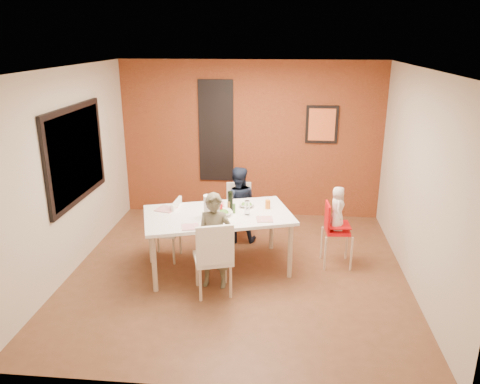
# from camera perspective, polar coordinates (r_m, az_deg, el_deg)

# --- Properties ---
(ground) EXTENTS (4.50, 4.50, 0.00)m
(ground) POSITION_cam_1_polar(r_m,az_deg,el_deg) (6.50, -0.26, -9.66)
(ground) COLOR brown
(ground) RESTS_ON ground
(ceiling) EXTENTS (4.50, 4.50, 0.02)m
(ceiling) POSITION_cam_1_polar(r_m,az_deg,el_deg) (5.74, -0.30, 14.83)
(ceiling) COLOR silver
(ceiling) RESTS_ON wall_back
(wall_back) EXTENTS (4.50, 0.02, 2.70)m
(wall_back) POSITION_cam_1_polar(r_m,az_deg,el_deg) (8.15, 1.33, 6.34)
(wall_back) COLOR beige
(wall_back) RESTS_ON ground
(wall_front) EXTENTS (4.50, 0.02, 2.70)m
(wall_front) POSITION_cam_1_polar(r_m,az_deg,el_deg) (3.90, -3.64, -7.69)
(wall_front) COLOR beige
(wall_front) RESTS_ON ground
(wall_left) EXTENTS (0.02, 4.50, 2.70)m
(wall_left) POSITION_cam_1_polar(r_m,az_deg,el_deg) (6.59, -20.14, 2.25)
(wall_left) COLOR beige
(wall_left) RESTS_ON ground
(wall_right) EXTENTS (0.02, 4.50, 2.70)m
(wall_right) POSITION_cam_1_polar(r_m,az_deg,el_deg) (6.18, 20.95, 1.12)
(wall_right) COLOR beige
(wall_right) RESTS_ON ground
(brick_accent_wall) EXTENTS (4.50, 0.02, 2.70)m
(brick_accent_wall) POSITION_cam_1_polar(r_m,az_deg,el_deg) (8.14, 1.31, 6.31)
(brick_accent_wall) COLOR maroon
(brick_accent_wall) RESTS_ON ground
(picture_window_frame) EXTENTS (0.05, 1.70, 1.30)m
(picture_window_frame) POSITION_cam_1_polar(r_m,az_deg,el_deg) (6.71, -19.39, 4.36)
(picture_window_frame) COLOR black
(picture_window_frame) RESTS_ON wall_left
(picture_window_pane) EXTENTS (0.02, 1.55, 1.15)m
(picture_window_pane) POSITION_cam_1_polar(r_m,az_deg,el_deg) (6.70, -19.27, 4.36)
(picture_window_pane) COLOR black
(picture_window_pane) RESTS_ON wall_left
(glassblock_strip) EXTENTS (0.55, 0.03, 1.70)m
(glassblock_strip) POSITION_cam_1_polar(r_m,az_deg,el_deg) (8.16, -2.93, 7.40)
(glassblock_strip) COLOR silver
(glassblock_strip) RESTS_ON wall_back
(glassblock_surround) EXTENTS (0.60, 0.03, 1.76)m
(glassblock_surround) POSITION_cam_1_polar(r_m,az_deg,el_deg) (8.15, -2.93, 7.39)
(glassblock_surround) COLOR black
(glassblock_surround) RESTS_ON wall_back
(art_print_frame) EXTENTS (0.54, 0.03, 0.64)m
(art_print_frame) POSITION_cam_1_polar(r_m,az_deg,el_deg) (8.06, 9.94, 8.10)
(art_print_frame) COLOR black
(art_print_frame) RESTS_ON wall_back
(art_print_canvas) EXTENTS (0.44, 0.01, 0.54)m
(art_print_canvas) POSITION_cam_1_polar(r_m,az_deg,el_deg) (8.05, 9.95, 8.08)
(art_print_canvas) COLOR orange
(art_print_canvas) RESTS_ON wall_back
(dining_table) EXTENTS (2.17, 1.61, 0.81)m
(dining_table) POSITION_cam_1_polar(r_m,az_deg,el_deg) (6.30, -2.70, -3.26)
(dining_table) COLOR white
(dining_table) RESTS_ON ground
(chair_near) EXTENTS (0.57, 0.57, 0.98)m
(chair_near) POSITION_cam_1_polar(r_m,az_deg,el_deg) (5.72, -3.20, -7.71)
(chair_near) COLOR white
(chair_near) RESTS_ON ground
(chair_far) EXTENTS (0.43, 0.43, 0.85)m
(chair_far) POSITION_cam_1_polar(r_m,az_deg,el_deg) (7.47, -0.14, -1.80)
(chair_far) COLOR white
(chair_far) RESTS_ON ground
(chair_left) EXTENTS (0.44, 0.44, 0.90)m
(chair_left) POSITION_cam_1_polar(r_m,az_deg,el_deg) (6.72, -8.51, -4.16)
(chair_left) COLOR white
(chair_left) RESTS_ON ground
(high_chair) EXTENTS (0.41, 0.41, 0.91)m
(high_chair) POSITION_cam_1_polar(r_m,az_deg,el_deg) (6.59, 11.45, -4.36)
(high_chair) COLOR red
(high_chair) RESTS_ON ground
(child_near) EXTENTS (0.47, 0.32, 1.25)m
(child_near) POSITION_cam_1_polar(r_m,az_deg,el_deg) (5.90, -3.11, -5.99)
(child_near) COLOR brown
(child_near) RESTS_ON ground
(child_far) EXTENTS (0.62, 0.50, 1.20)m
(child_far) POSITION_cam_1_polar(r_m,az_deg,el_deg) (7.21, -0.26, -1.53)
(child_far) COLOR black
(child_far) RESTS_ON ground
(toddler) EXTENTS (0.20, 0.30, 0.61)m
(toddler) POSITION_cam_1_polar(r_m,az_deg,el_deg) (6.49, 11.81, -1.95)
(toddler) COLOR white
(toddler) RESTS_ON high_chair
(plate_near_left) EXTENTS (0.26, 0.26, 0.01)m
(plate_near_left) POSITION_cam_1_polar(r_m,az_deg,el_deg) (5.86, -6.07, -4.24)
(plate_near_left) COLOR white
(plate_near_left) RESTS_ON dining_table
(plate_far_mid) EXTENTS (0.24, 0.24, 0.01)m
(plate_far_mid) POSITION_cam_1_polar(r_m,az_deg,el_deg) (6.61, -2.84, -1.47)
(plate_far_mid) COLOR silver
(plate_far_mid) RESTS_ON dining_table
(plate_near_right) EXTENTS (0.23, 0.23, 0.01)m
(plate_near_right) POSITION_cam_1_polar(r_m,az_deg,el_deg) (6.07, 3.02, -3.33)
(plate_near_right) COLOR silver
(plate_near_right) RESTS_ON dining_table
(plate_far_left) EXTENTS (0.29, 0.29, 0.01)m
(plate_far_left) POSITION_cam_1_polar(r_m,az_deg,el_deg) (6.49, -9.03, -2.07)
(plate_far_left) COLOR silver
(plate_far_left) RESTS_ON dining_table
(salad_bowl_a) EXTENTS (0.28, 0.28, 0.06)m
(salad_bowl_a) POSITION_cam_1_polar(r_m,az_deg,el_deg) (6.21, -2.09, -2.56)
(salad_bowl_a) COLOR white
(salad_bowl_a) RESTS_ON dining_table
(salad_bowl_b) EXTENTS (0.22, 0.22, 0.05)m
(salad_bowl_b) POSITION_cam_1_polar(r_m,az_deg,el_deg) (6.50, 0.80, -1.61)
(salad_bowl_b) COLOR white
(salad_bowl_b) RESTS_ON dining_table
(wine_bottle) EXTENTS (0.07, 0.07, 0.27)m
(wine_bottle) POSITION_cam_1_polar(r_m,az_deg,el_deg) (6.33, -1.19, -1.11)
(wine_bottle) COLOR black
(wine_bottle) RESTS_ON dining_table
(wine_glass_a) EXTENTS (0.08, 0.08, 0.22)m
(wine_glass_a) POSITION_cam_1_polar(r_m,az_deg,el_deg) (6.00, -2.84, -2.54)
(wine_glass_a) COLOR silver
(wine_glass_a) RESTS_ON dining_table
(wine_glass_b) EXTENTS (0.07, 0.07, 0.19)m
(wine_glass_b) POSITION_cam_1_polar(r_m,az_deg,el_deg) (6.20, 0.88, -1.91)
(wine_glass_b) COLOR white
(wine_glass_b) RESTS_ON dining_table
(paper_towel_roll) EXTENTS (0.13, 0.13, 0.30)m
(paper_towel_roll) POSITION_cam_1_polar(r_m,az_deg,el_deg) (6.11, -3.83, -1.74)
(paper_towel_roll) COLOR white
(paper_towel_roll) RESTS_ON dining_table
(condiment_red) EXTENTS (0.04, 0.04, 0.15)m
(condiment_red) POSITION_cam_1_polar(r_m,az_deg,el_deg) (6.22, -2.30, -2.12)
(condiment_red) COLOR red
(condiment_red) RESTS_ON dining_table
(condiment_green) EXTENTS (0.03, 0.03, 0.13)m
(condiment_green) POSITION_cam_1_polar(r_m,az_deg,el_deg) (6.26, -0.72, -2.02)
(condiment_green) COLOR #376B23
(condiment_green) RESTS_ON dining_table
(condiment_brown) EXTENTS (0.04, 0.04, 0.14)m
(condiment_brown) POSITION_cam_1_polar(r_m,az_deg,el_deg) (6.32, -1.39, -1.78)
(condiment_brown) COLOR brown
(condiment_brown) RESTS_ON dining_table
(sippy_cup) EXTENTS (0.07, 0.07, 0.12)m
(sippy_cup) POSITION_cam_1_polar(r_m,az_deg,el_deg) (6.44, 3.40, -1.51)
(sippy_cup) COLOR orange
(sippy_cup) RESTS_ON dining_table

